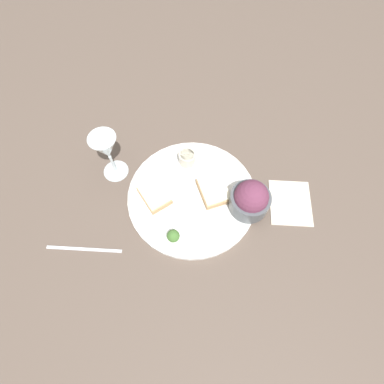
# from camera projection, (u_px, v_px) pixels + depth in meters

# --- Properties ---
(ground_plane) EXTENTS (4.00, 4.00, 0.00)m
(ground_plane) POSITION_uv_depth(u_px,v_px,m) (192.00, 198.00, 0.82)
(ground_plane) COLOR brown
(dinner_plate) EXTENTS (0.35, 0.35, 0.01)m
(dinner_plate) POSITION_uv_depth(u_px,v_px,m) (192.00, 196.00, 0.82)
(dinner_plate) COLOR white
(dinner_plate) RESTS_ON ground_plane
(salad_bowl) EXTENTS (0.10, 0.10, 0.10)m
(salad_bowl) POSITION_uv_depth(u_px,v_px,m) (250.00, 199.00, 0.76)
(salad_bowl) COLOR #4C5156
(salad_bowl) RESTS_ON dinner_plate
(sauce_ramekin) EXTENTS (0.05, 0.05, 0.04)m
(sauce_ramekin) POSITION_uv_depth(u_px,v_px,m) (187.00, 157.00, 0.84)
(sauce_ramekin) COLOR beige
(sauce_ramekin) RESTS_ON dinner_plate
(cheese_toast_near) EXTENTS (0.09, 0.07, 0.03)m
(cheese_toast_near) POSITION_uv_depth(u_px,v_px,m) (214.00, 190.00, 0.80)
(cheese_toast_near) COLOR tan
(cheese_toast_near) RESTS_ON dinner_plate
(cheese_toast_far) EXTENTS (0.10, 0.08, 0.03)m
(cheese_toast_far) POSITION_uv_depth(u_px,v_px,m) (154.00, 195.00, 0.80)
(cheese_toast_far) COLOR tan
(cheese_toast_far) RESTS_ON dinner_plate
(wine_glass) EXTENTS (0.07, 0.07, 0.16)m
(wine_glass) POSITION_uv_depth(u_px,v_px,m) (107.00, 149.00, 0.76)
(wine_glass) COLOR silver
(wine_glass) RESTS_ON ground_plane
(garnish) EXTENTS (0.03, 0.03, 0.03)m
(garnish) POSITION_uv_depth(u_px,v_px,m) (173.00, 236.00, 0.74)
(garnish) COLOR #477533
(garnish) RESTS_ON dinner_plate
(napkin) EXTENTS (0.17, 0.16, 0.01)m
(napkin) POSITION_uv_depth(u_px,v_px,m) (290.00, 203.00, 0.81)
(napkin) COLOR beige
(napkin) RESTS_ON ground_plane
(fork) EXTENTS (0.08, 0.18, 0.01)m
(fork) POSITION_uv_depth(u_px,v_px,m) (84.00, 249.00, 0.75)
(fork) COLOR silver
(fork) RESTS_ON ground_plane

